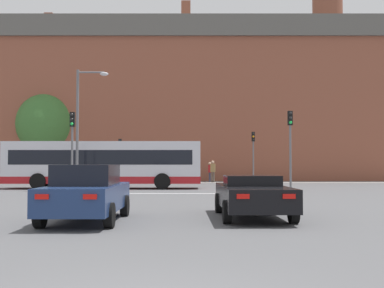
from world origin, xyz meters
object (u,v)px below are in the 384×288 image
car_saloon_left (86,193)px  traffic_light_far_left (119,153)px  pedestrian_walking_east (94,171)px  traffic_light_far_right (253,148)px  street_lamp_junction (82,117)px  traffic_light_near_right (290,138)px  traffic_light_near_left (72,139)px  pedestrian_waiting (209,170)px  pedestrian_walking_west (212,169)px  bus_crossing_lead (103,163)px  car_roadster_right (252,195)px

car_saloon_left → traffic_light_far_left: bearing=96.6°
pedestrian_walking_east → car_saloon_left: bearing=103.6°
traffic_light_far_right → traffic_light_far_left: bearing=179.7°
street_lamp_junction → traffic_light_near_right: bearing=-8.3°
traffic_light_near_right → traffic_light_near_left: bearing=-179.0°
traffic_light_near_right → street_lamp_junction: 12.18m
traffic_light_far_right → pedestrian_walking_east: (-13.34, 0.42, -1.88)m
traffic_light_near_left → street_lamp_junction: size_ratio=0.62×
pedestrian_walking_east → pedestrian_waiting: bearing=-173.2°
pedestrian_waiting → pedestrian_walking_west: pedestrian_walking_west is taller
traffic_light_far_left → traffic_light_near_right: bearing=-49.3°
traffic_light_near_left → street_lamp_junction: street_lamp_junction is taller
traffic_light_far_right → traffic_light_near_left: 17.91m
bus_crossing_lead → pedestrian_walking_west: bearing=-37.3°
traffic_light_far_right → bus_crossing_lead: bearing=-139.5°
traffic_light_far_right → pedestrian_walking_west: (-3.35, 0.53, -1.75)m
traffic_light_far_right → pedestrian_waiting: 4.20m
traffic_light_far_left → pedestrian_walking_east: traffic_light_far_left is taller
car_roadster_right → traffic_light_near_right: traffic_light_near_right is taller
traffic_light_far_right → traffic_light_near_left: (-11.73, -13.54, 0.13)m
traffic_light_far_left → street_lamp_junction: bearing=-92.4°
bus_crossing_lead → traffic_light_far_left: size_ratio=3.40×
car_saloon_left → street_lamp_junction: street_lamp_junction is taller
bus_crossing_lead → traffic_light_near_left: 4.64m
car_roadster_right → pedestrian_waiting: pedestrian_waiting is taller
car_roadster_right → car_saloon_left: bearing=-169.7°
traffic_light_far_right → pedestrian_waiting: (-3.59, 1.15, -1.84)m
pedestrian_waiting → pedestrian_walking_west: size_ratio=0.93×
traffic_light_far_left → pedestrian_walking_west: (7.77, 0.47, -1.39)m
street_lamp_junction → pedestrian_walking_west: street_lamp_junction is taller
car_roadster_right → pedestrian_waiting: 26.77m
traffic_light_near_right → traffic_light_far_right: bearing=91.6°
car_roadster_right → traffic_light_near_right: (3.67, 12.29, 2.36)m
car_saloon_left → bus_crossing_lead: bearing=99.0°
traffic_light_near_right → car_saloon_left: bearing=-122.4°
street_lamp_junction → pedestrian_walking_west: size_ratio=3.93×
traffic_light_near_right → pedestrian_waiting: 15.14m
car_saloon_left → traffic_light_near_left: 13.72m
car_saloon_left → traffic_light_near_left: traffic_light_near_left is taller
bus_crossing_lead → street_lamp_junction: size_ratio=1.72×
traffic_light_far_left → pedestrian_walking_west: size_ratio=1.99×
bus_crossing_lead → traffic_light_near_right: size_ratio=2.73×
pedestrian_waiting → pedestrian_walking_east: size_ratio=1.03×
bus_crossing_lead → pedestrian_walking_west: size_ratio=6.76×
street_lamp_junction → pedestrian_walking_east: (-1.73, 11.99, -3.41)m
car_saloon_left → car_roadster_right: bearing=11.6°
traffic_light_far_right → street_lamp_junction: 16.46m
pedestrian_walking_east → pedestrian_walking_west: pedestrian_walking_west is taller
car_roadster_right → traffic_light_far_left: 26.89m
traffic_light_far_left → traffic_light_near_right: (11.49, -13.37, 0.55)m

